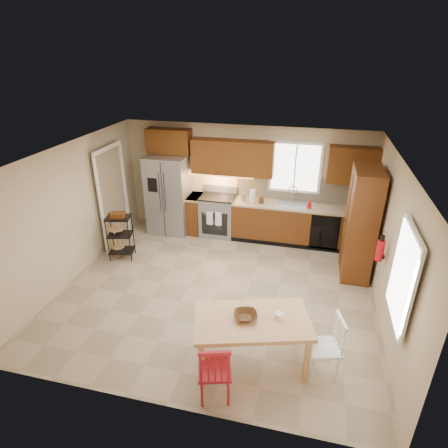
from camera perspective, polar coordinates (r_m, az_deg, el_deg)
floor at (r=6.92m, az=-1.03°, el=-10.01°), size 5.50×5.50×0.00m
ceiling at (r=5.82m, az=-1.22°, el=10.41°), size 5.50×5.00×0.02m
wall_back at (r=8.53m, az=3.17°, el=6.57°), size 5.50×0.02×2.50m
wall_front at (r=4.29m, az=-9.92°, el=-15.21°), size 5.50×0.02×2.50m
wall_left at (r=7.40m, az=-22.18°, el=1.59°), size 0.02×5.00×2.50m
wall_right at (r=6.24m, az=24.17°, el=-3.27°), size 0.02×5.00×2.50m
refrigerator at (r=8.76m, az=-8.37°, el=4.49°), size 0.92×0.75×1.82m
range_stove at (r=8.64m, az=-0.93°, el=1.24°), size 0.76×0.63×0.92m
base_cabinet_narrow at (r=8.80m, az=-4.37°, el=1.57°), size 0.30×0.60×0.90m
base_cabinet_run at (r=8.43m, az=11.30°, el=-0.03°), size 2.92×0.60×0.90m
dishwasher at (r=8.18m, az=15.08°, el=-1.28°), size 0.60×0.02×0.78m
backsplash at (r=8.42m, az=11.83°, el=5.25°), size 2.92×0.03×0.55m
upper_over_fridge at (r=8.59m, az=-8.39°, el=12.38°), size 1.00×0.35×0.55m
upper_left_block at (r=8.24m, az=1.30°, el=10.11°), size 1.80×0.35×0.75m
upper_right_block at (r=8.10m, az=19.03°, el=8.45°), size 1.00×0.35×0.75m
window_back at (r=8.27m, az=10.80°, el=8.45°), size 1.12×0.04×1.12m
sink at (r=8.27m, az=10.23°, el=2.67°), size 0.62×0.46×0.16m
undercab_glow at (r=8.40m, az=-0.78°, el=7.60°), size 1.60×0.30×0.01m
soap_bottle at (r=8.12m, az=12.91°, el=3.01°), size 0.09×0.09×0.19m
paper_towel at (r=8.24m, az=4.39°, el=4.27°), size 0.12×0.12×0.28m
canister_steel at (r=8.29m, az=3.01°, el=4.08°), size 0.11×0.11×0.18m
canister_wood at (r=8.21m, az=5.72°, el=3.61°), size 0.10×0.10×0.14m
pantry at (r=7.34m, az=20.11°, el=0.00°), size 0.50×0.95×2.10m
fire_extinguisher at (r=6.41m, az=22.69°, el=-3.72°), size 0.12×0.12×0.36m
window_right at (r=5.15m, az=25.65°, el=-7.27°), size 0.04×1.02×1.32m
doorway at (r=8.43m, az=-16.64°, el=3.83°), size 0.04×0.95×2.10m
dining_table at (r=5.37m, az=4.25°, el=-17.41°), size 1.70×1.25×0.74m
chair_red at (r=4.91m, az=-1.43°, el=-21.18°), size 0.52×0.52×0.89m
chair_white at (r=5.34m, az=14.96°, el=-17.60°), size 0.52×0.52×0.89m
table_bowl at (r=5.13m, az=3.31°, el=-14.16°), size 0.38×0.38×0.08m
table_jar at (r=5.15m, az=8.34°, el=-13.86°), size 0.13×0.13×0.13m
bar_stool at (r=8.15m, az=-15.93°, el=-2.52°), size 0.36×0.36×0.64m
utility_cart at (r=7.95m, az=-15.49°, el=-1.88°), size 0.56×0.48×0.96m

